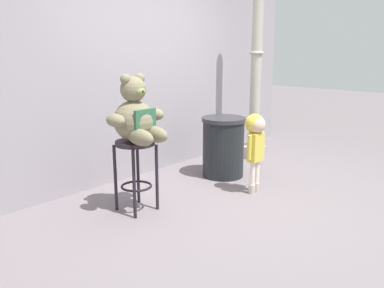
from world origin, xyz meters
name	(u,v)px	position (x,y,z in m)	size (l,w,h in m)	color
ground_plane	(249,207)	(0.00, 0.00, 0.00)	(24.00, 24.00, 0.00)	slate
building_wall	(131,28)	(0.00, 1.81, 1.84)	(6.16, 0.30, 3.68)	#979097
bar_stool_with_teddy	(136,161)	(-0.82, 0.81, 0.51)	(0.39, 0.39, 0.72)	black
teddy_bear	(136,117)	(-0.82, 0.77, 0.96)	(0.62, 0.56, 0.65)	#7A7255
child_walking	(255,136)	(0.39, 0.21, 0.65)	(0.29, 0.23, 0.90)	#C1AD9C
trash_bin	(223,147)	(0.64, 0.85, 0.38)	(0.55, 0.55, 0.76)	black
lamppost	(255,88)	(1.64, 1.06, 1.03)	(0.36, 0.36, 2.63)	#B1A699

